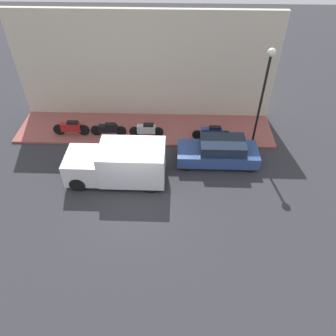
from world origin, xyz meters
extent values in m
plane|color=#2D2D33|center=(0.00, 0.00, 0.00)|extent=(60.00, 60.00, 0.00)
cube|color=#934C47|center=(5.18, 0.00, 0.06)|extent=(3.00, 14.30, 0.12)
cube|color=beige|center=(6.83, 0.00, 3.03)|extent=(0.30, 14.30, 6.05)
cube|color=#2D4784|center=(2.55, -3.86, 0.48)|extent=(1.63, 3.99, 0.62)
cube|color=#192333|center=(2.55, -4.06, 1.06)|extent=(1.43, 2.20, 0.53)
cylinder|color=black|center=(1.86, -2.32, 0.31)|extent=(0.20, 0.61, 0.61)
cylinder|color=black|center=(3.24, -2.32, 0.31)|extent=(0.20, 0.61, 0.61)
cylinder|color=black|center=(1.86, -5.40, 0.31)|extent=(0.20, 0.61, 0.61)
cylinder|color=black|center=(3.24, -5.40, 0.31)|extent=(0.20, 0.61, 0.61)
cube|color=silver|center=(1.15, 0.20, 1.03)|extent=(1.95, 2.98, 1.66)
cube|color=silver|center=(1.15, 2.49, 0.78)|extent=(1.85, 1.60, 1.16)
cube|color=#192333|center=(1.15, 2.73, 1.11)|extent=(1.65, 0.88, 0.46)
cylinder|color=black|center=(0.31, 2.67, 0.37)|extent=(0.22, 0.74, 0.74)
cylinder|color=black|center=(1.99, 2.67, 0.37)|extent=(0.22, 0.74, 0.74)
cylinder|color=black|center=(0.31, -0.67, 0.37)|extent=(0.22, 0.74, 0.74)
cylinder|color=black|center=(1.99, -0.67, 0.37)|extent=(0.22, 0.74, 0.74)
cube|color=#B7B7BF|center=(4.45, -0.14, 0.58)|extent=(0.30, 0.99, 0.43)
cube|color=black|center=(4.45, -0.27, 0.86)|extent=(0.27, 0.54, 0.12)
cylinder|color=black|center=(4.45, 0.51, 0.40)|extent=(0.10, 0.57, 0.57)
cylinder|color=black|center=(4.45, -0.79, 0.40)|extent=(0.10, 0.57, 0.57)
cube|color=navy|center=(4.30, -3.69, 0.57)|extent=(0.30, 1.12, 0.45)
cube|color=black|center=(4.30, -3.84, 0.86)|extent=(0.27, 0.61, 0.12)
cylinder|color=black|center=(4.30, -2.91, 0.38)|extent=(0.10, 0.52, 0.52)
cylinder|color=black|center=(4.30, -4.47, 0.38)|extent=(0.10, 0.52, 0.52)
cube|color=#B21E1E|center=(4.42, 3.99, 0.63)|extent=(0.30, 1.07, 0.47)
cube|color=black|center=(4.42, 3.84, 0.93)|extent=(0.27, 0.58, 0.12)
cylinder|color=black|center=(4.42, 4.66, 0.44)|extent=(0.10, 0.65, 0.65)
cylinder|color=black|center=(4.42, 3.31, 0.44)|extent=(0.10, 0.65, 0.65)
cube|color=black|center=(4.45, 1.95, 0.56)|extent=(0.30, 1.05, 0.38)
cube|color=black|center=(4.45, 1.81, 0.82)|extent=(0.27, 0.57, 0.12)
cylinder|color=black|center=(4.45, 2.64, 0.41)|extent=(0.10, 0.59, 0.59)
cylinder|color=black|center=(4.45, 1.26, 0.41)|extent=(0.10, 0.59, 0.59)
cylinder|color=black|center=(4.04, -5.89, 2.55)|extent=(0.12, 0.12, 4.86)
sphere|color=silver|center=(4.04, -5.89, 5.10)|extent=(0.38, 0.38, 0.38)
camera|label=1|loc=(-10.16, -1.81, 10.91)|focal=35.00mm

